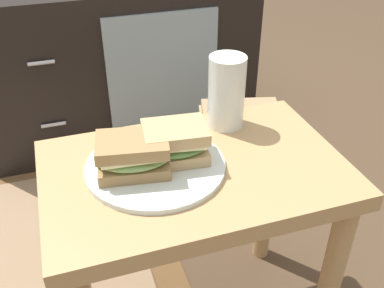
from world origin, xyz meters
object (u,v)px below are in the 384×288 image
plate (155,166)px  sandwich_front (133,155)px  sandwich_back (175,143)px  paper_bag (238,153)px  tv_cabinet (117,60)px  beer_glass (226,94)px

plate → sandwich_front: sandwich_front is taller
plate → sandwich_back: 0.06m
paper_bag → tv_cabinet: bearing=116.9°
sandwich_back → paper_bag: size_ratio=0.41×
paper_bag → beer_glass: bearing=-120.8°
sandwich_front → paper_bag: size_ratio=0.46×
plate → beer_glass: size_ratio=1.68×
tv_cabinet → plate: tv_cabinet is taller
sandwich_back → beer_glass: 0.17m
tv_cabinet → paper_bag: bearing=-63.1°
sandwich_back → tv_cabinet: bearing=87.4°
sandwich_front → beer_glass: (0.22, 0.11, 0.03)m
plate → tv_cabinet: bearing=84.9°
tv_cabinet → beer_glass: beer_glass is taller
tv_cabinet → plate: (-0.08, -0.93, 0.17)m
beer_glass → paper_bag: beer_glass is taller
tv_cabinet → sandwich_front: tv_cabinet is taller
sandwich_front → beer_glass: bearing=27.1°
beer_glass → paper_bag: size_ratio=0.48×
sandwich_back → paper_bag: (0.31, 0.39, -0.35)m
plate → sandwich_back: (0.04, 0.01, 0.04)m
tv_cabinet → plate: size_ratio=3.73×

